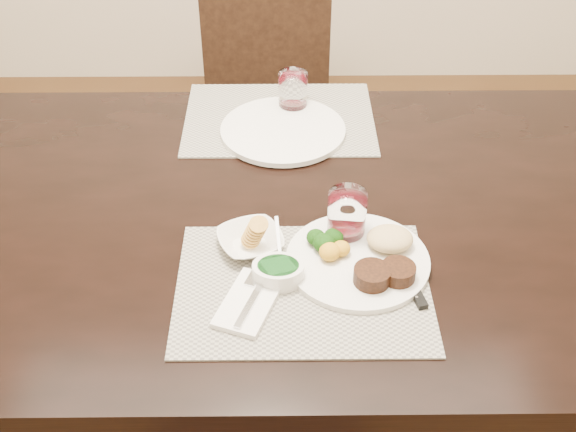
{
  "coord_description": "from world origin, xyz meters",
  "views": [
    {
      "loc": [
        0.05,
        -1.16,
        1.68
      ],
      "look_at": [
        0.06,
        -0.1,
        0.82
      ],
      "focal_mm": 45.0,
      "sensor_mm": 36.0,
      "label": 1
    }
  ],
  "objects_px": {
    "steak_knife": "(413,282)",
    "dinner_plate": "(365,258)",
    "wine_glass_near": "(347,218)",
    "chair_far": "(266,93)",
    "cracker_bowl": "(250,240)",
    "far_plate": "(283,130)"
  },
  "relations": [
    {
      "from": "steak_knife",
      "to": "dinner_plate",
      "type": "bearing_deg",
      "value": 133.76
    },
    {
      "from": "dinner_plate",
      "to": "wine_glass_near",
      "type": "height_order",
      "value": "wine_glass_near"
    },
    {
      "from": "chair_far",
      "to": "steak_knife",
      "type": "bearing_deg",
      "value": -76.01
    },
    {
      "from": "steak_knife",
      "to": "cracker_bowl",
      "type": "xyz_separation_m",
      "value": [
        -0.3,
        0.1,
        0.01
      ]
    },
    {
      "from": "far_plate",
      "to": "steak_knife",
      "type": "bearing_deg",
      "value": -65.53
    },
    {
      "from": "cracker_bowl",
      "to": "chair_far",
      "type": "bearing_deg",
      "value": 89.4
    },
    {
      "from": "steak_knife",
      "to": "chair_far",
      "type": "bearing_deg",
      "value": 90.72
    },
    {
      "from": "dinner_plate",
      "to": "far_plate",
      "type": "xyz_separation_m",
      "value": [
        -0.15,
        0.46,
        -0.01
      ]
    },
    {
      "from": "steak_knife",
      "to": "far_plate",
      "type": "bearing_deg",
      "value": 101.2
    },
    {
      "from": "dinner_plate",
      "to": "cracker_bowl",
      "type": "relative_size",
      "value": 1.71
    },
    {
      "from": "chair_far",
      "to": "far_plate",
      "type": "bearing_deg",
      "value": -85.24
    },
    {
      "from": "cracker_bowl",
      "to": "far_plate",
      "type": "relative_size",
      "value": 0.53
    },
    {
      "from": "chair_far",
      "to": "wine_glass_near",
      "type": "bearing_deg",
      "value": -80.26
    },
    {
      "from": "cracker_bowl",
      "to": "wine_glass_near",
      "type": "height_order",
      "value": "wine_glass_near"
    },
    {
      "from": "wine_glass_near",
      "to": "far_plate",
      "type": "bearing_deg",
      "value": 107.77
    },
    {
      "from": "dinner_plate",
      "to": "steak_knife",
      "type": "height_order",
      "value": "dinner_plate"
    },
    {
      "from": "steak_knife",
      "to": "wine_glass_near",
      "type": "height_order",
      "value": "wine_glass_near"
    },
    {
      "from": "chair_far",
      "to": "wine_glass_near",
      "type": "distance_m",
      "value": 1.07
    },
    {
      "from": "steak_knife",
      "to": "far_plate",
      "type": "height_order",
      "value": "far_plate"
    },
    {
      "from": "steak_knife",
      "to": "cracker_bowl",
      "type": "height_order",
      "value": "cracker_bowl"
    },
    {
      "from": "chair_far",
      "to": "wine_glass_near",
      "type": "height_order",
      "value": "chair_far"
    },
    {
      "from": "cracker_bowl",
      "to": "far_plate",
      "type": "xyz_separation_m",
      "value": [
        0.06,
        0.41,
        -0.01
      ]
    }
  ]
}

